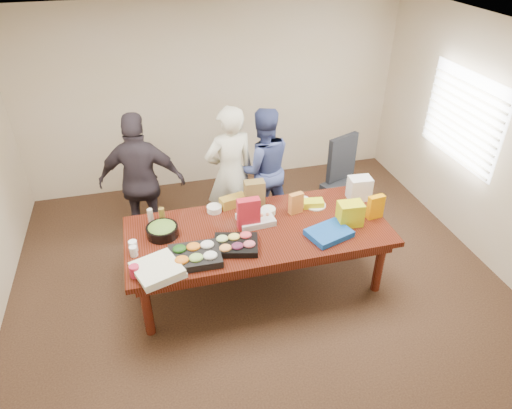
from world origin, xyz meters
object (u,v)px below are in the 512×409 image
object	(u,v)px
office_chair	(346,185)
salad_bowl	(162,231)
person_center	(230,173)
person_right	(263,168)
sheet_cake	(256,219)
conference_table	(258,256)

from	to	relation	value
office_chair	salad_bowl	size ratio (longest dim) A/B	3.36
office_chair	salad_bowl	xyz separation A→B (m)	(-2.43, -0.75, 0.24)
person_center	salad_bowl	size ratio (longest dim) A/B	5.24
salad_bowl	person_center	bearing A→B (deg)	44.42
person_right	sheet_cake	distance (m)	1.12
sheet_cake	salad_bowl	size ratio (longest dim) A/B	1.14
person_right	sheet_cake	world-z (taller)	person_right
person_right	office_chair	bearing A→B (deg)	164.56
office_chair	sheet_cake	size ratio (longest dim) A/B	2.95
sheet_cake	salad_bowl	xyz separation A→B (m)	(-1.00, 0.01, 0.02)
conference_table	sheet_cake	size ratio (longest dim) A/B	7.33
conference_table	sheet_cake	bearing A→B (deg)	87.56
person_center	salad_bowl	distance (m)	1.28
conference_table	person_center	xyz separation A→B (m)	(-0.08, 1.05, 0.50)
person_center	office_chair	bearing A→B (deg)	163.61
office_chair	person_center	bearing A→B (deg)	151.82
person_right	salad_bowl	bearing A→B (deg)	37.20
sheet_cake	person_center	bearing A→B (deg)	91.28
office_chair	conference_table	bearing A→B (deg)	-170.59
conference_table	person_center	world-z (taller)	person_center
conference_table	salad_bowl	bearing A→B (deg)	171.49
conference_table	salad_bowl	xyz separation A→B (m)	(-1.00, 0.15, 0.43)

